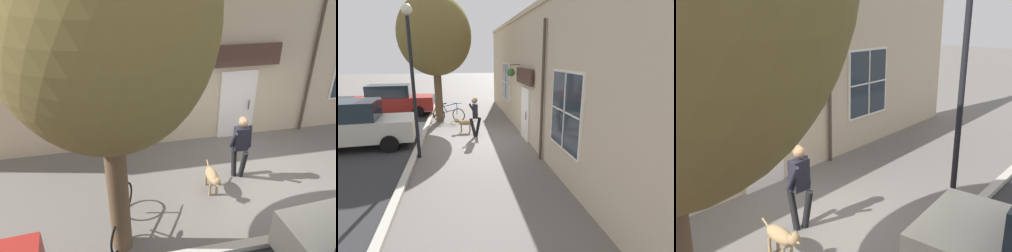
% 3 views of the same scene
% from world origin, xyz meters
% --- Properties ---
extents(ground_plane, '(90.00, 90.00, 0.00)m').
position_xyz_m(ground_plane, '(0.00, 0.00, 0.00)').
color(ground_plane, '#66605B').
extents(storefront_facade, '(0.95, 18.00, 5.01)m').
position_xyz_m(storefront_facade, '(-2.34, 0.01, 2.50)').
color(storefront_facade, '#C6B293').
rests_on(storefront_facade, ground_plane).
extents(pedestrian_walking, '(0.52, 0.56, 1.67)m').
position_xyz_m(pedestrian_walking, '(-0.19, -0.29, 1.00)').
color(pedestrian_walking, black).
rests_on(pedestrian_walking, ground_plane).
extents(dog_on_leash, '(1.04, 0.31, 0.65)m').
position_xyz_m(dog_on_leash, '(0.26, -1.12, 0.42)').
color(dog_on_leash, '#997A51').
rests_on(dog_on_leash, ground_plane).
extents(street_tree_by_curb, '(3.52, 3.17, 6.22)m').
position_xyz_m(street_tree_by_curb, '(1.48, -3.37, 4.15)').
color(street_tree_by_curb, brown).
rests_on(street_tree_by_curb, ground_plane).
extents(leaning_bicycle, '(1.66, 0.59, 1.01)m').
position_xyz_m(leaning_bicycle, '(0.99, -3.28, 0.38)').
color(leaning_bicycle, black).
rests_on(leaning_bicycle, ground_plane).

